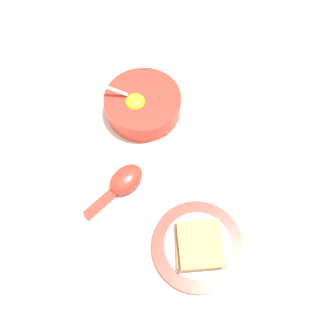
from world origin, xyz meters
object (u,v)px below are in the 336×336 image
at_px(egg_bowl, 143,104).
at_px(toast_plate, 197,246).
at_px(toast_sandwich, 199,245).
at_px(soup_spoon, 123,182).

bearing_deg(egg_bowl, toast_plate, 141.73).
relative_size(egg_bowl, toast_sandwich, 1.43).
bearing_deg(toast_sandwich, toast_plate, -45.50).
height_order(egg_bowl, soup_spoon, egg_bowl).
distance_m(egg_bowl, toast_plate, 0.35).
bearing_deg(toast_plate, soup_spoon, -8.59).
xyz_separation_m(egg_bowl, toast_sandwich, (-0.27, 0.22, 0.00)).
bearing_deg(soup_spoon, toast_plate, 171.41).
height_order(toast_plate, toast_sandwich, toast_sandwich).
height_order(egg_bowl, toast_sandwich, egg_bowl).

